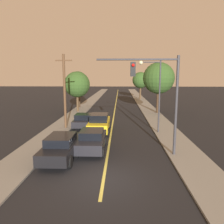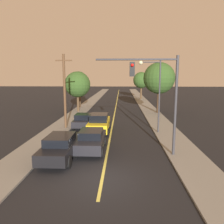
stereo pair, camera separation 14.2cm
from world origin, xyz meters
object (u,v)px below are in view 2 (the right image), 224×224
Objects in this scene: car_outer_lane_front at (61,146)px; traffic_signal_mast at (158,88)px; streetlamp_right at (154,86)px; tree_left_far at (78,84)px; car_outer_lane_second at (84,120)px; tree_right_near at (159,78)px; tree_right_far at (141,80)px; car_near_lane_front at (91,140)px; utility_pole_left at (65,90)px; tree_left_near at (79,80)px; car_near_lane_second at (99,123)px.

traffic_signal_mast is at bearing 6.21° from car_outer_lane_front.
streetlamp_right reaches higher than tree_left_far.
tree_right_near is (9.07, 8.88, 4.21)m from car_outer_lane_second.
car_outer_lane_second is at bearing 128.28° from traffic_signal_mast.
car_outer_lane_front is at bearing -102.89° from tree_right_far.
tree_left_far is 21.09m from tree_right_far.
tree_right_near is (2.89, 16.71, 0.46)m from traffic_signal_mast.
traffic_signal_mast is 5.87m from streetlamp_right.
car_outer_lane_front is 18.60m from tree_left_far.
traffic_signal_mast reaches higher than car_near_lane_front.
utility_pole_left is (-8.55, 1.44, -0.47)m from streetlamp_right.
car_outer_lane_front is 0.78× the size of traffic_signal_mast.
traffic_signal_mast is at bearing -66.89° from tree_left_near.
streetlamp_right is 18.71m from tree_left_near.
tree_left_far is (-2.49, 18.14, 3.23)m from car_outer_lane_front.
car_near_lane_front reaches higher than car_outer_lane_second.
car_near_lane_front is 1.10× the size of car_outer_lane_second.
car_near_lane_front is 0.71× the size of tree_left_near.
car_near_lane_second is at bearing 90.00° from car_near_lane_front.
car_near_lane_front is at bearing -90.00° from car_near_lane_second.
car_near_lane_front is 35.59m from tree_right_far.
car_outer_lane_second is 10.49m from tree_left_far.
car_outer_lane_front is 37.36m from tree_right_far.
car_near_lane_second is at bearing -69.47° from tree_left_far.
traffic_signal_mast is 23.60m from tree_left_near.
tree_right_near is at bearing 44.41° from car_outer_lane_second.
traffic_signal_mast is at bearing -99.82° from tree_right_near.
streetlamp_right is (5.03, -0.23, 3.48)m from car_near_lane_second.
tree_right_far is at bearing 87.15° from streetlamp_right.
traffic_signal_mast is 19.51m from tree_left_far.
utility_pole_left reaches higher than traffic_signal_mast.
tree_right_near reaches higher than car_outer_lane_second.
tree_left_near is (-3.09, 22.38, 3.83)m from car_outer_lane_front.
traffic_signal_mast is at bearing -63.61° from tree_left_far.
tree_left_near is at bearing 95.35° from utility_pole_left.
traffic_signal_mast is 1.09× the size of tree_left_near.
car_outer_lane_front is at bearing -136.35° from streetlamp_right.
tree_left_far is 0.96× the size of tree_right_far.
utility_pole_left is at bearing -109.51° from tree_right_far.
car_near_lane_second is 0.78× the size of tree_left_near.
car_near_lane_front is 5.29m from car_near_lane_second.
car_near_lane_front is 0.65× the size of streetlamp_right.
car_outer_lane_second is 29.19m from tree_right_far.
car_near_lane_second is at bearing -124.39° from tree_right_near.
utility_pole_left is (-3.51, 1.21, 3.01)m from car_near_lane_second.
car_outer_lane_second is (-1.78, 7.05, -0.06)m from car_near_lane_front.
car_near_lane_second is at bearing -18.98° from utility_pole_left.
utility_pole_left is at bearing 137.41° from traffic_signal_mast.
tree_left_far is at bearing 94.26° from utility_pole_left.
car_outer_lane_second is at bearing 135.25° from car_near_lane_second.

